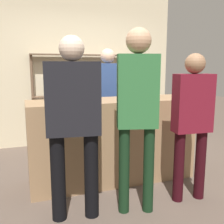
{
  "coord_description": "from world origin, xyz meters",
  "views": [
    {
      "loc": [
        -1.06,
        -3.08,
        1.47
      ],
      "look_at": [
        0.0,
        0.0,
        0.9
      ],
      "focal_mm": 42.0,
      "sensor_mm": 36.0,
      "label": 1
    }
  ],
  "objects": [
    {
      "name": "ground_plane",
      "position": [
        0.0,
        0.0,
        0.0
      ],
      "size": [
        16.0,
        16.0,
        0.0
      ],
      "primitive_type": "plane",
      "color": "brown"
    },
    {
      "name": "bar_counter",
      "position": [
        0.0,
        0.0,
        0.53
      ],
      "size": [
        2.08,
        0.62,
        1.05
      ],
      "primitive_type": "cube",
      "color": "#997551",
      "rests_on": "ground_plane"
    },
    {
      "name": "back_wall",
      "position": [
        0.0,
        1.91,
        1.4
      ],
      "size": [
        3.68,
        0.12,
        2.8
      ],
      "primitive_type": "cube",
      "color": "beige",
      "rests_on": "ground_plane"
    },
    {
      "name": "back_shelf",
      "position": [
        -0.0,
        1.73,
        1.1
      ],
      "size": [
        1.82,
        0.18,
        1.68
      ],
      "color": "brown",
      "rests_on": "ground_plane"
    },
    {
      "name": "counter_bottle_0",
      "position": [
        -0.62,
        -0.18,
        1.19
      ],
      "size": [
        0.08,
        0.08,
        0.36
      ],
      "color": "black",
      "rests_on": "bar_counter"
    },
    {
      "name": "counter_bottle_1",
      "position": [
        -0.57,
        0.16,
        1.18
      ],
      "size": [
        0.07,
        0.07,
        0.33
      ],
      "color": "black",
      "rests_on": "bar_counter"
    },
    {
      "name": "counter_bottle_2",
      "position": [
        0.34,
        -0.14,
        1.18
      ],
      "size": [
        0.08,
        0.08,
        0.32
      ],
      "color": "#0F1956",
      "rests_on": "bar_counter"
    },
    {
      "name": "wine_glass",
      "position": [
        -0.41,
        0.08,
        1.17
      ],
      "size": [
        0.09,
        0.09,
        0.15
      ],
      "color": "silver",
      "rests_on": "bar_counter"
    },
    {
      "name": "ice_bucket",
      "position": [
        0.59,
        0.08,
        1.15
      ],
      "size": [
        0.22,
        0.22,
        0.2
      ],
      "color": "#B2B2B7",
      "rests_on": "bar_counter"
    },
    {
      "name": "cork_jar",
      "position": [
        0.32,
        0.01,
        1.11
      ],
      "size": [
        0.1,
        0.1,
        0.12
      ],
      "color": "silver",
      "rests_on": "bar_counter"
    },
    {
      "name": "customer_left",
      "position": [
        -0.63,
        -0.73,
        1.01
      ],
      "size": [
        0.52,
        0.29,
        1.74
      ],
      "rotation": [
        0.0,
        0.0,
        1.43
      ],
      "color": "black",
      "rests_on": "ground_plane"
    },
    {
      "name": "server_behind_counter",
      "position": [
        0.25,
        0.93,
        1.01
      ],
      "size": [
        0.53,
        0.3,
        1.74
      ],
      "rotation": [
        0.0,
        0.0,
        -1.4
      ],
      "color": "#121C33",
      "rests_on": "ground_plane"
    },
    {
      "name": "customer_right",
      "position": [
        0.63,
        -0.78,
        0.95
      ],
      "size": [
        0.42,
        0.22,
        1.6
      ],
      "rotation": [
        0.0,
        0.0,
        1.48
      ],
      "color": "black",
      "rests_on": "ground_plane"
    },
    {
      "name": "customer_center",
      "position": [
        -0.02,
        -0.82,
        1.11
      ],
      "size": [
        0.42,
        0.27,
        1.82
      ],
      "rotation": [
        0.0,
        0.0,
        1.3
      ],
      "color": "black",
      "rests_on": "ground_plane"
    }
  ]
}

